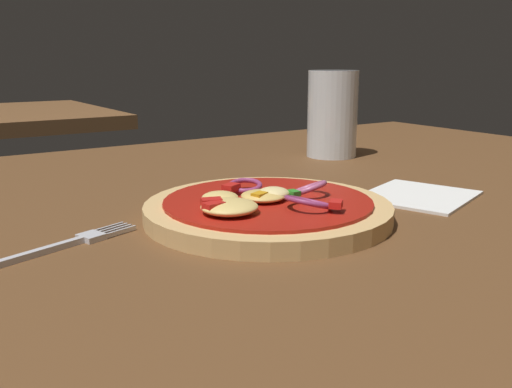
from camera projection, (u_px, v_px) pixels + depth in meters
The scene contains 5 objects.
dining_table at pixel (305, 238), 0.53m from camera, with size 1.35×1.04×0.04m.
pizza at pixel (267, 209), 0.53m from camera, with size 0.23×0.23×0.04m.
fork at pixel (46, 250), 0.44m from camera, with size 0.18×0.07×0.01m.
beer_glass at pixel (332, 120), 0.85m from camera, with size 0.07×0.07×0.13m.
napkin at pixel (418, 196), 0.61m from camera, with size 0.14×0.14×0.00m.
Camera 1 is at (-0.32, -0.40, 0.19)m, focal length 39.75 mm.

